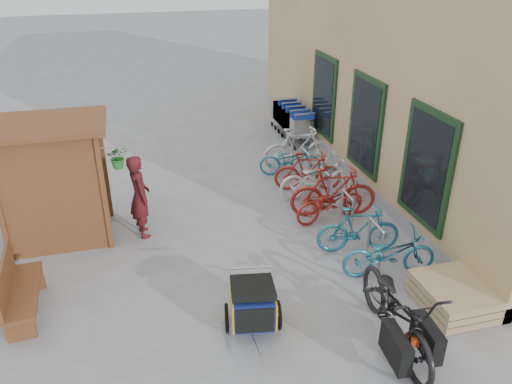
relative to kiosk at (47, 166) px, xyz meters
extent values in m
plane|color=#98989B|center=(3.28, -2.47, -1.55)|extent=(80.00, 80.00, 0.00)
cube|color=tan|center=(9.78, 2.03, 1.95)|extent=(6.00, 13.00, 7.00)
cube|color=#98989B|center=(6.86, 2.03, -1.40)|extent=(0.18, 13.00, 0.30)
cube|color=black|center=(6.75, -1.97, 0.05)|extent=(0.06, 1.50, 2.20)
cube|color=black|center=(6.72, -1.97, 0.05)|extent=(0.02, 1.25, 1.95)
cube|color=black|center=(6.75, 0.53, 0.05)|extent=(0.06, 1.50, 2.20)
cube|color=black|center=(6.72, 0.53, 0.05)|extent=(0.02, 1.25, 1.95)
cube|color=black|center=(6.75, 3.03, 0.05)|extent=(0.06, 1.50, 2.20)
cube|color=black|center=(6.72, 3.03, 0.05)|extent=(0.02, 1.25, 1.95)
cube|color=brown|center=(0.98, -0.62, -0.40)|extent=(0.09, 0.09, 2.30)
cube|color=brown|center=(-0.82, 0.68, -0.40)|extent=(0.09, 0.09, 2.30)
cube|color=brown|center=(0.98, 0.68, -0.40)|extent=(0.09, 0.09, 2.30)
cube|color=brown|center=(-0.79, 0.03, -0.40)|extent=(0.05, 1.30, 2.30)
cube|color=brown|center=(0.08, -0.59, -0.40)|extent=(1.80, 0.05, 2.30)
cube|color=brown|center=(0.08, 0.65, -0.40)|extent=(1.80, 0.05, 2.30)
cube|color=brown|center=(0.08, 0.03, 0.80)|extent=(2.15, 1.65, 0.10)
cube|color=brown|center=(-0.12, 0.03, -0.65)|extent=(1.30, 1.15, 0.04)
cube|color=brown|center=(-0.12, 0.03, -0.05)|extent=(1.30, 1.15, 0.04)
cylinder|color=#A5A8AD|center=(1.16, -0.62, 0.50)|extent=(0.36, 0.02, 0.02)
imported|color=#266E26|center=(1.31, -0.62, 0.30)|extent=(0.38, 0.33, 0.42)
cylinder|color=#A5A8AD|center=(5.58, -2.72, -1.13)|extent=(0.05, 0.05, 0.84)
cylinder|color=#A5A8AD|center=(5.58, -2.22, -1.13)|extent=(0.05, 0.05, 0.84)
cylinder|color=#A5A8AD|center=(5.58, -2.47, -0.71)|extent=(0.05, 0.50, 0.05)
cylinder|color=#A5A8AD|center=(5.58, -1.52, -1.13)|extent=(0.05, 0.05, 0.84)
cylinder|color=#A5A8AD|center=(5.58, -1.02, -1.13)|extent=(0.05, 0.05, 0.84)
cylinder|color=#A5A8AD|center=(5.58, -1.27, -0.71)|extent=(0.05, 0.50, 0.05)
cylinder|color=#A5A8AD|center=(5.58, -0.32, -1.13)|extent=(0.05, 0.05, 0.84)
cylinder|color=#A5A8AD|center=(5.58, 0.18, -1.13)|extent=(0.05, 0.05, 0.84)
cylinder|color=#A5A8AD|center=(5.58, -0.07, -0.71)|extent=(0.05, 0.50, 0.05)
cylinder|color=#A5A8AD|center=(5.58, 0.88, -1.13)|extent=(0.05, 0.05, 0.84)
cylinder|color=#A5A8AD|center=(5.58, 1.38, -1.13)|extent=(0.05, 0.05, 0.84)
cylinder|color=#A5A8AD|center=(5.58, 1.13, -0.71)|extent=(0.05, 0.50, 0.05)
cylinder|color=#A5A8AD|center=(5.58, 2.08, -1.13)|extent=(0.05, 0.05, 0.84)
cylinder|color=#A5A8AD|center=(5.58, 2.58, -1.13)|extent=(0.05, 0.05, 0.84)
cylinder|color=#A5A8AD|center=(5.58, 2.33, -0.71)|extent=(0.05, 0.50, 0.05)
cube|color=tan|center=(6.28, -3.87, -1.48)|extent=(1.00, 1.20, 0.12)
cube|color=tan|center=(6.28, -3.87, -1.34)|extent=(1.00, 1.20, 0.12)
cube|color=tan|center=(6.28, -3.87, -1.20)|extent=(1.00, 1.20, 0.12)
cube|color=brown|center=(-0.32, -2.29, -1.12)|extent=(0.54, 1.55, 0.06)
cube|color=brown|center=(-0.53, -2.29, -0.84)|extent=(0.13, 1.53, 0.51)
cube|color=brown|center=(-0.32, -2.90, -1.35)|extent=(0.41, 0.08, 0.41)
cube|color=brown|center=(-0.32, -1.67, -1.35)|extent=(0.41, 0.08, 0.41)
cube|color=silver|center=(6.28, 3.66, -0.91)|extent=(0.59, 0.90, 0.55)
cube|color=#1A3BAD|center=(6.28, 3.20, -0.54)|extent=(0.59, 0.04, 0.19)
cylinder|color=silver|center=(6.28, 3.17, -0.47)|extent=(0.62, 0.04, 0.04)
cylinder|color=black|center=(6.04, 3.28, -1.49)|extent=(0.04, 0.13, 0.13)
cube|color=silver|center=(6.28, 4.03, -0.91)|extent=(0.59, 0.90, 0.55)
cube|color=#1A3BAD|center=(6.28, 3.57, -0.54)|extent=(0.59, 0.04, 0.19)
cylinder|color=silver|center=(6.28, 3.54, -0.47)|extent=(0.62, 0.04, 0.04)
cylinder|color=black|center=(6.04, 3.66, -1.49)|extent=(0.04, 0.13, 0.13)
cube|color=silver|center=(6.28, 4.40, -0.91)|extent=(0.59, 0.90, 0.55)
cube|color=#1A3BAD|center=(6.28, 3.94, -0.54)|extent=(0.59, 0.04, 0.19)
cylinder|color=silver|center=(6.28, 3.91, -0.47)|extent=(0.62, 0.04, 0.04)
cylinder|color=black|center=(6.04, 4.03, -1.49)|extent=(0.04, 0.13, 0.13)
cube|color=silver|center=(6.28, 4.77, -0.91)|extent=(0.59, 0.90, 0.55)
cube|color=#1A3BAD|center=(6.28, 4.32, -0.54)|extent=(0.59, 0.04, 0.19)
cylinder|color=silver|center=(6.28, 4.28, -0.47)|extent=(0.62, 0.04, 0.04)
cylinder|color=black|center=(6.04, 4.40, -1.49)|extent=(0.04, 0.13, 0.13)
cube|color=silver|center=(6.28, 5.15, -0.91)|extent=(0.59, 0.90, 0.55)
cube|color=#1A3BAD|center=(6.28, 4.69, -0.54)|extent=(0.59, 0.04, 0.19)
cylinder|color=silver|center=(6.28, 4.66, -0.47)|extent=(0.62, 0.04, 0.04)
cylinder|color=black|center=(6.04, 4.77, -1.49)|extent=(0.04, 0.13, 0.13)
cube|color=navy|center=(3.05, -3.52, -1.11)|extent=(0.71, 0.86, 0.45)
cube|color=gold|center=(2.74, -3.47, -1.11)|extent=(0.16, 0.77, 0.45)
cube|color=gold|center=(3.35, -3.57, -1.11)|extent=(0.16, 0.77, 0.45)
cube|color=black|center=(2.98, -3.92, -1.08)|extent=(0.54, 0.12, 0.42)
cube|color=black|center=(3.05, -3.47, -0.84)|extent=(0.76, 0.84, 0.22)
torus|color=black|center=(2.66, -3.45, -1.34)|extent=(0.13, 0.45, 0.45)
torus|color=black|center=(3.44, -3.59, -1.34)|extent=(0.13, 0.45, 0.45)
cylinder|color=#B7B7BC|center=(2.94, -4.17, -1.34)|extent=(0.14, 0.66, 0.03)
cylinder|color=#B7B7BC|center=(3.12, -3.10, -0.75)|extent=(0.62, 0.13, 0.03)
imported|color=black|center=(4.95, -4.36, -0.95)|extent=(0.97, 2.33, 1.19)
cube|color=black|center=(4.66, -4.89, -1.10)|extent=(0.23, 0.66, 0.45)
cube|color=black|center=(5.17, -4.82, -1.10)|extent=(0.23, 0.66, 0.45)
cube|color=red|center=(4.91, -4.86, -1.05)|extent=(0.13, 0.19, 0.12)
imported|color=maroon|center=(1.61, -0.27, -0.70)|extent=(0.52, 0.69, 1.70)
imported|color=teal|center=(5.69, -2.81, -1.11)|extent=(1.74, 0.81, 0.88)
imported|color=teal|center=(5.50, -1.97, -1.08)|extent=(1.63, 0.73, 0.95)
imported|color=maroon|center=(5.45, -0.72, -1.13)|extent=(1.66, 0.81, 0.84)
imported|color=maroon|center=(5.59, -0.54, -1.00)|extent=(1.91, 0.83, 1.11)
imported|color=white|center=(5.60, 0.40, -1.07)|extent=(1.85, 0.69, 0.96)
imported|color=maroon|center=(5.52, 0.79, -1.07)|extent=(1.65, 0.81, 0.96)
imported|color=teal|center=(5.39, 1.71, -1.14)|extent=(1.64, 0.91, 0.82)
imported|color=white|center=(5.72, 2.08, -1.00)|extent=(1.86, 0.60, 1.11)
camera|label=1|loc=(1.56, -9.26, 3.71)|focal=35.00mm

